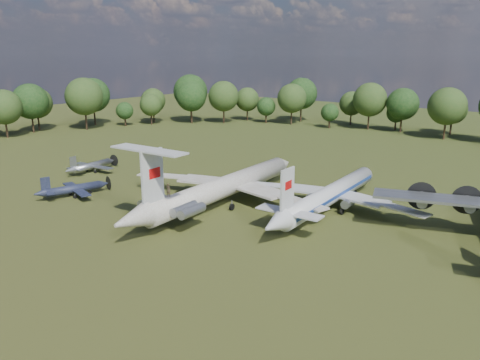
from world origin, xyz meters
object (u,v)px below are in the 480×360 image
Objects in this scene: tu104_jet at (330,198)px; small_prop_northwest at (92,167)px; person_on_il62 at (168,190)px; small_prop_west at (74,191)px; il62_airliner at (225,191)px.

tu104_jet is 2.89× the size of small_prop_northwest.
small_prop_northwest is (-47.34, -8.10, -0.94)m from tu104_jet.
person_on_il62 reaches higher than small_prop_northwest.
tu104_jet is 40.78m from small_prop_west.
il62_airliner reaches higher than tu104_jet.
small_prop_northwest is at bearing 150.45° from small_prop_west.
person_on_il62 reaches higher than small_prop_west.
small_prop_northwest is 36.34m from person_on_il62.
il62_airliner reaches higher than small_prop_west.
tu104_jet is 2.88× the size of small_prop_west.
person_on_il62 is (0.82, -12.26, 3.10)m from il62_airliner.
person_on_il62 reaches higher than il62_airliner.
small_prop_northwest is at bearing -173.69° from tu104_jet.
small_prop_west is 16.18m from small_prop_northwest.
il62_airliner is 12.67m from person_on_il62.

